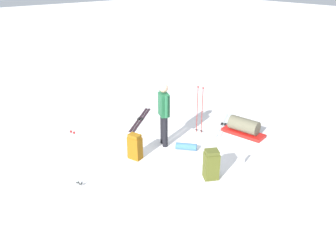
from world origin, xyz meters
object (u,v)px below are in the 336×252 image
object	(u,v)px
thermos_bottle	(244,158)
sleeping_mat_rolled	(186,146)
skier_standing	(164,112)
gear_sled	(244,127)
backpack_large_dark	(211,165)
backpack_bright	(135,147)
ski_poles_planted_near	(76,156)
ski_pair_near	(223,125)
ski_pair_far	(140,119)
ski_poles_planted_far	(200,108)

from	to	relation	value
thermos_bottle	sleeping_mat_rolled	bearing A→B (deg)	23.41
skier_standing	gear_sled	bearing A→B (deg)	-114.81
backpack_large_dark	backpack_bright	world-z (taller)	backpack_large_dark
ski_poles_planted_near	gear_sled	xyz separation A→B (m)	(-0.71, -4.74, -0.51)
skier_standing	ski_pair_near	distance (m)	2.37
backpack_large_dark	sleeping_mat_rolled	distance (m)	1.43
ski_poles_planted_near	sleeping_mat_rolled	world-z (taller)	ski_poles_planted_near
backpack_bright	gear_sled	xyz separation A→B (m)	(-0.88, -3.13, -0.10)
ski_pair_near	sleeping_mat_rolled	world-z (taller)	sleeping_mat_rolled
backpack_bright	sleeping_mat_rolled	size ratio (longest dim) A/B	1.20
backpack_large_dark	thermos_bottle	xyz separation A→B (m)	(-0.08, -1.08, -0.22)
ski_pair_far	sleeping_mat_rolled	xyz separation A→B (m)	(-2.33, 0.21, 0.08)
backpack_large_dark	gear_sled	world-z (taller)	backpack_large_dark
ski_pair_near	skier_standing	bearing A→B (deg)	84.65
skier_standing	ski_poles_planted_near	xyz separation A→B (m)	(-0.27, 2.62, -0.22)
skier_standing	backpack_bright	bearing A→B (deg)	95.76
skier_standing	backpack_bright	world-z (taller)	skier_standing
thermos_bottle	backpack_bright	bearing A→B (deg)	44.88
ski_pair_near	thermos_bottle	size ratio (longest dim) A/B	6.40
ski_pair_far	thermos_bottle	world-z (taller)	thermos_bottle
ski_poles_planted_far	gear_sled	distance (m)	1.37
ski_poles_planted_far	ski_pair_far	bearing A→B (deg)	23.56
ski_poles_planted_near	gear_sled	distance (m)	4.82
ski_poles_planted_near	ski_poles_planted_far	size ratio (longest dim) A/B	0.96
ski_pair_near	ski_pair_far	bearing A→B (deg)	41.04
skier_standing	ski_poles_planted_far	bearing A→B (deg)	-92.64
ski_pair_far	backpack_large_dark	distance (m)	3.73
backpack_large_dark	backpack_bright	bearing A→B (deg)	23.76
backpack_large_dark	ski_poles_planted_near	xyz separation A→B (m)	(1.64, 2.41, 0.39)
ski_pair_near	ski_poles_planted_near	world-z (taller)	ski_poles_planted_near
ski_poles_planted_far	gear_sled	world-z (taller)	ski_poles_planted_far
gear_sled	sleeping_mat_rolled	world-z (taller)	gear_sled
gear_sled	thermos_bottle	size ratio (longest dim) A/B	4.85
ski_pair_near	gear_sled	world-z (taller)	gear_sled
ski_pair_near	gear_sled	bearing A→B (deg)	176.86
backpack_large_dark	sleeping_mat_rolled	size ratio (longest dim) A/B	1.28
backpack_bright	ski_poles_planted_far	xyz separation A→B (m)	(0.04, -2.26, 0.44)
backpack_large_dark	gear_sled	distance (m)	2.51
ski_pair_far	ski_poles_planted_near	size ratio (longest dim) A/B	1.18
ski_pair_near	ski_pair_far	size ratio (longest dim) A/B	1.07
ski_poles_planted_far	skier_standing	bearing A→B (deg)	87.36
backpack_bright	backpack_large_dark	bearing A→B (deg)	-156.24
backpack_large_dark	ski_poles_planted_near	bearing A→B (deg)	55.78
ski_poles_planted_near	sleeping_mat_rolled	distance (m)	2.97
ski_poles_planted_far	ski_poles_planted_near	bearing A→B (deg)	93.16
ski_poles_planted_near	thermos_bottle	size ratio (longest dim) A/B	5.08
ski_pair_near	ski_poles_planted_far	world-z (taller)	ski_poles_planted_far
ski_pair_near	ski_pair_far	world-z (taller)	same
ski_poles_planted_near	backpack_bright	bearing A→B (deg)	-83.96
ski_poles_planted_far	thermos_bottle	distance (m)	2.07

